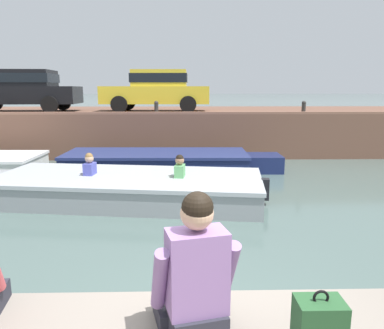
# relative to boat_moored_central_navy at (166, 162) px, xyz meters

# --- Properties ---
(ground_plane) EXTENTS (400.00, 400.00, 0.00)m
(ground_plane) POSITION_rel_boat_moored_central_navy_xyz_m (0.68, -3.26, -0.28)
(ground_plane) COLOR #4C605B
(far_quay_wall) EXTENTS (60.00, 6.00, 1.57)m
(far_quay_wall) POSITION_rel_boat_moored_central_navy_xyz_m (0.68, 4.76, 0.50)
(far_quay_wall) COLOR brown
(far_quay_wall) RESTS_ON ground
(far_wall_coping) EXTENTS (60.00, 0.24, 0.08)m
(far_wall_coping) POSITION_rel_boat_moored_central_navy_xyz_m (0.68, 1.88, 1.32)
(far_wall_coping) COLOR brown
(far_wall_coping) RESTS_ON far_quay_wall
(boat_moored_central_navy) EXTENTS (6.41, 2.03, 0.57)m
(boat_moored_central_navy) POSITION_rel_boat_moored_central_navy_xyz_m (0.00, 0.00, 0.00)
(boat_moored_central_navy) COLOR navy
(boat_moored_central_navy) RESTS_ON ground
(motorboat_passing) EXTENTS (7.06, 3.03, 1.04)m
(motorboat_passing) POSITION_rel_boat_moored_central_navy_xyz_m (-0.96, -2.95, -0.00)
(motorboat_passing) COLOR #93999E
(motorboat_passing) RESTS_ON ground
(car_leftmost_black) EXTENTS (4.41, 2.15, 1.54)m
(car_leftmost_black) POSITION_rel_boat_moored_central_navy_xyz_m (-5.57, 3.56, 2.13)
(car_leftmost_black) COLOR black
(car_leftmost_black) RESTS_ON far_quay_wall
(car_left_inner_yellow) EXTENTS (4.07, 2.01, 1.54)m
(car_left_inner_yellow) POSITION_rel_boat_moored_central_navy_xyz_m (-0.44, 3.55, 2.13)
(car_left_inner_yellow) COLOR yellow
(car_left_inner_yellow) RESTS_ON far_quay_wall
(mooring_bollard_mid) EXTENTS (0.15, 0.15, 0.45)m
(mooring_bollard_mid) POSITION_rel_boat_moored_central_navy_xyz_m (-0.38, 2.01, 1.52)
(mooring_bollard_mid) COLOR #2D2B28
(mooring_bollard_mid) RESTS_ON far_quay_wall
(mooring_bollard_east) EXTENTS (0.15, 0.15, 0.45)m
(mooring_bollard_east) POSITION_rel_boat_moored_central_navy_xyz_m (4.70, 2.01, 1.52)
(mooring_bollard_east) COLOR #2D2B28
(mooring_bollard_east) RESTS_ON far_quay_wall
(person_seated_right) EXTENTS (0.58, 0.60, 0.97)m
(person_seated_right) POSITION_rel_boat_moored_central_navy_xyz_m (0.59, -8.81, 0.94)
(person_seated_right) COLOR #282833
(person_seated_right) RESTS_ON near_quay
(bottle_drink) EXTENTS (0.06, 0.06, 0.20)m
(bottle_drink) POSITION_rel_boat_moored_central_navy_xyz_m (0.44, -8.71, 0.66)
(bottle_drink) COLOR #CCC64C
(bottle_drink) RESTS_ON near_quay
(backpack_on_ledge) EXTENTS (0.28, 0.24, 0.41)m
(backpack_on_ledge) POSITION_rel_boat_moored_central_navy_xyz_m (1.32, -8.99, 0.74)
(backpack_on_ledge) COLOR #234C28
(backpack_on_ledge) RESTS_ON near_quay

